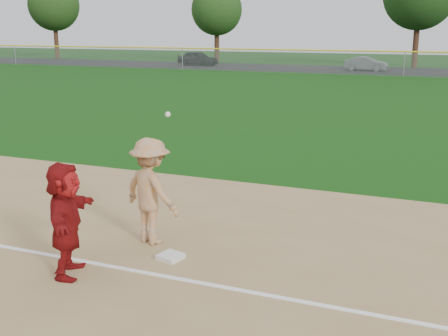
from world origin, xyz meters
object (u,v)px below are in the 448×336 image
at_px(base_runner, 66,219).
at_px(car_left, 198,58).
at_px(first_base, 170,257).
at_px(car_mid, 366,64).

distance_m(base_runner, car_left, 51.21).
height_order(first_base, car_mid, car_mid).
relative_size(car_left, car_mid, 1.13).
xyz_separation_m(first_base, car_mid, (-3.46, 45.40, 0.59)).
height_order(first_base, base_runner, base_runner).
height_order(base_runner, car_mid, base_runner).
height_order(car_left, car_mid, car_left).
bearing_deg(car_mid, car_left, 91.51).
relative_size(base_runner, car_left, 0.43).
bearing_deg(car_left, car_mid, -84.86).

